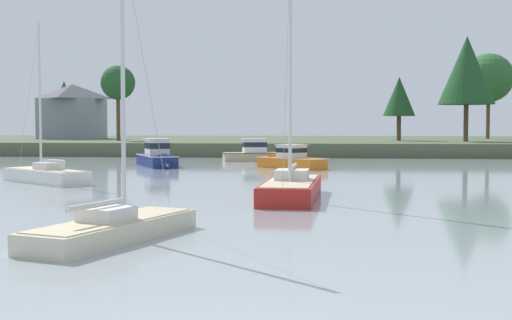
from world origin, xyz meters
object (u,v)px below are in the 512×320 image
sailboat_white (46,179)px  cruiser_sand (261,156)px  cruiser_navy (158,161)px  sailboat_cream (114,234)px  sailboat_red (291,194)px  cruiser_orange (286,163)px

sailboat_white → cruiser_sand: sailboat_white is taller
cruiser_sand → cruiser_navy: bearing=-128.6°
sailboat_cream → cruiser_sand: sailboat_cream is taller
sailboat_white → sailboat_red: bearing=-26.5°
sailboat_white → cruiser_orange: bearing=48.1°
cruiser_orange → sailboat_red: (1.53, -23.91, -0.16)m
sailboat_cream → sailboat_red: 13.52m
sailboat_red → cruiser_sand: sailboat_red is taller
cruiser_sand → sailboat_red: bearing=-82.4°
cruiser_orange → sailboat_white: (-14.36, -15.99, -0.19)m
cruiser_orange → cruiser_sand: 11.11m
sailboat_white → cruiser_sand: size_ratio=1.41×
sailboat_cream → sailboat_white: 23.11m
sailboat_cream → sailboat_white: sailboat_white is taller
sailboat_red → cruiser_sand: (-4.59, 34.59, 0.26)m
sailboat_cream → sailboat_white: size_ratio=0.95×
sailboat_red → cruiser_sand: 34.89m
sailboat_cream → cruiser_orange: sailboat_cream is taller
sailboat_cream → sailboat_red: sailboat_red is taller
cruiser_orange → sailboat_cream: bearing=-95.6°
sailboat_red → cruiser_sand: bearing=97.6°
sailboat_cream → cruiser_navy: size_ratio=1.23×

